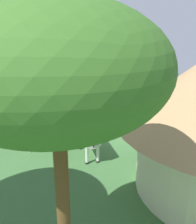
{
  "coord_description": "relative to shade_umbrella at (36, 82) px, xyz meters",
  "views": [
    {
      "loc": [
        -1.94,
        10.45,
        4.16
      ],
      "look_at": [
        1.19,
        0.8,
        1.0
      ],
      "focal_mm": 36.75,
      "sensor_mm": 36.0,
      "label": 1
    }
  ],
  "objects": [
    {
      "name": "standing_watcher",
      "position": [
        -6.34,
        -5.3,
        -1.53
      ],
      "size": [
        0.44,
        0.5,
        1.67
      ],
      "rotation": [
        0.0,
        0.0,
        -0.93
      ],
      "color": "black",
      "rests_on": "ground_plane"
    },
    {
      "name": "ground_plane",
      "position": [
        -3.41,
        -2.29,
        -2.54
      ],
      "size": [
        36.0,
        36.0,
        0.0
      ],
      "primitive_type": "plane",
      "color": "#3D6A37"
    },
    {
      "name": "zebra_nearest_camera",
      "position": [
        -4.89,
        -4.1,
        -1.58
      ],
      "size": [
        0.62,
        2.25,
        1.5
      ],
      "rotation": [
        0.0,
        0.0,
        3.14
      ],
      "color": "silver",
      "rests_on": "ground_plane"
    },
    {
      "name": "patio_chair_east_end",
      "position": [
        -1.24,
        -0.17,
        -2.01
      ],
      "size": [
        0.48,
        0.49,
        0.9
      ],
      "rotation": [
        0.0,
        0.0,
        -1.43
      ],
      "color": "white",
      "rests_on": "ground_plane"
    },
    {
      "name": "patio_chair_west_end",
      "position": [
        1.24,
        0.15,
        -2.01
      ],
      "size": [
        0.47,
        0.49,
        0.9
      ],
      "rotation": [
        0.0,
        0.0,
        -4.59
      ],
      "color": "white",
      "rests_on": "ground_plane"
    },
    {
      "name": "patio_dining_table",
      "position": [
        0.0,
        -0.0,
        -1.88
      ],
      "size": [
        1.56,
        1.14,
        0.74
      ],
      "rotation": [
        0.0,
        0.0,
        -0.17
      ],
      "color": "silver",
      "rests_on": "ground_plane"
    },
    {
      "name": "guest_beside_umbrella",
      "position": [
        -1.8,
        -0.67,
        -1.56
      ],
      "size": [
        0.33,
        0.56,
        1.63
      ],
      "rotation": [
        0.0,
        0.0,
        1.26
      ],
      "color": "black",
      "rests_on": "ground_plane"
    },
    {
      "name": "patio_chair_near_lawn",
      "position": [
        -0.18,
        -1.24,
        -2.01
      ],
      "size": [
        0.5,
        0.48,
        0.9
      ],
      "rotation": [
        0.0,
        0.0,
        -0.14
      ],
      "color": "white",
      "rests_on": "ground_plane"
    },
    {
      "name": "brick_patio_kerb",
      "position": [
        0.2,
        -5.63,
        -2.5
      ],
      "size": [
        2.82,
        0.89,
        0.08
      ],
      "primitive_type": "cube",
      "rotation": [
        0.0,
        0.0,
        2.95
      ],
      "color": "#97543B",
      "rests_on": "ground_plane"
    },
    {
      "name": "shade_umbrella",
      "position": [
        0.0,
        0.0,
        0.0
      ],
      "size": [
        4.21,
        4.21,
        2.94
      ],
      "color": "brown",
      "rests_on": "ground_plane"
    },
    {
      "name": "striped_lounge_chair",
      "position": [
        -3.84,
        -2.02,
        -2.28
      ],
      "size": [
        0.93,
        0.95,
        0.63
      ],
      "rotation": [
        0.0,
        0.0,
        5.55
      ],
      "color": "teal",
      "rests_on": "ground_plane"
    },
    {
      "name": "patio_chair_near_hut",
      "position": [
        -0.11,
        1.24,
        -2.01
      ],
      "size": [
        0.47,
        0.46,
        0.9
      ],
      "rotation": [
        0.0,
        0.0,
        -3.06
      ],
      "color": "white",
      "rests_on": "ground_plane"
    },
    {
      "name": "zebra_by_umbrella",
      "position": [
        -1.83,
        -3.35,
        -1.57
      ],
      "size": [
        0.95,
        2.19,
        1.51
      ],
      "rotation": [
        0.0,
        0.0,
        6.05
      ],
      "color": "silver",
      "rests_on": "ground_plane"
    },
    {
      "name": "zebra_toward_hut",
      "position": [
        -2.57,
        0.77,
        -1.56
      ],
      "size": [
        1.48,
        1.98,
        1.51
      ],
      "rotation": [
        0.0,
        0.0,
        3.71
      ],
      "color": "silver",
      "rests_on": "ground_plane"
    },
    {
      "name": "acacia_tree_left_background",
      "position": [
        -3.93,
        5.53,
        1.26
      ],
      "size": [
        2.95,
        2.95,
        4.7
      ],
      "color": "#553A1C",
      "rests_on": "ground_plane"
    }
  ]
}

